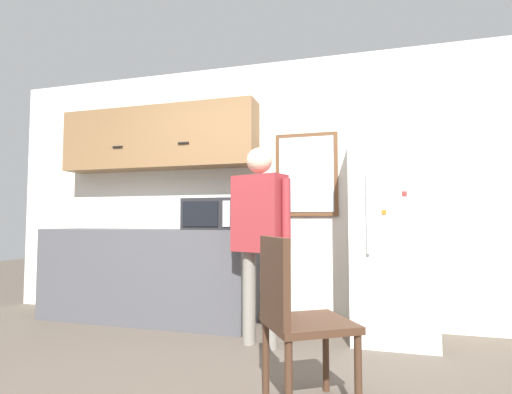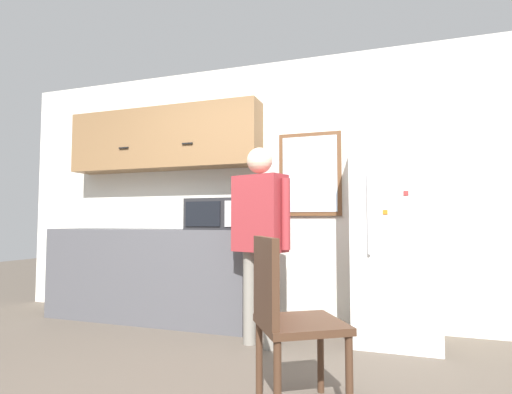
# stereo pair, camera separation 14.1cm
# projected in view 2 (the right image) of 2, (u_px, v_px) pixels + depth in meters

# --- Properties ---
(back_wall) EXTENTS (6.00, 0.06, 2.70)m
(back_wall) POSITION_uv_depth(u_px,v_px,m) (260.00, 190.00, 4.22)
(back_wall) COLOR silver
(back_wall) RESTS_ON ground_plane
(counter) EXTENTS (2.24, 0.62, 0.94)m
(counter) POSITION_uv_depth(u_px,v_px,m) (153.00, 274.00, 4.19)
(counter) COLOR #4C4C51
(counter) RESTS_ON ground_plane
(upper_cabinets) EXTENTS (2.24, 0.32, 0.67)m
(upper_cabinets) POSITION_uv_depth(u_px,v_px,m) (163.00, 139.00, 4.42)
(upper_cabinets) COLOR olive
(microwave) EXTENTS (0.51, 0.41, 0.30)m
(microwave) POSITION_uv_depth(u_px,v_px,m) (216.00, 214.00, 3.93)
(microwave) COLOR #232326
(microwave) RESTS_ON counter
(person) EXTENTS (0.56, 0.35, 1.64)m
(person) POSITION_uv_depth(u_px,v_px,m) (260.00, 224.00, 3.31)
(person) COLOR gray
(person) RESTS_ON ground_plane
(refrigerator) EXTENTS (0.68, 0.69, 1.87)m
(refrigerator) POSITION_uv_depth(u_px,v_px,m) (393.00, 231.00, 3.42)
(refrigerator) COLOR white
(refrigerator) RESTS_ON ground_plane
(chair) EXTENTS (0.61, 0.61, 0.94)m
(chair) POSITION_uv_depth(u_px,v_px,m) (287.00, 313.00, 2.17)
(chair) COLOR #472D1E
(chair) RESTS_ON ground_plane
(window) EXTENTS (0.63, 0.05, 0.84)m
(window) POSITION_uv_depth(u_px,v_px,m) (310.00, 174.00, 4.01)
(window) COLOR brown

